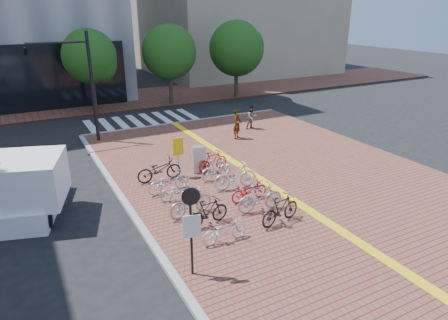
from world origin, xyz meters
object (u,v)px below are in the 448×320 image
bike_5 (159,170)px  pedestrian_a (237,124)px  bike_2 (191,202)px  bike_4 (168,181)px  bike_10 (216,169)px  traffic_light_pole (63,69)px  bike_8 (249,190)px  pedestrian_b (252,117)px  notice_sign (191,221)px  bike_3 (179,191)px  bike_11 (213,161)px  bike_0 (224,230)px  bike_1 (208,212)px  box_truck (30,185)px  bike_9 (235,176)px  yellow_sign (178,150)px  bike_7 (260,197)px  utility_box (199,159)px  bike_6 (280,209)px

bike_5 → pedestrian_a: size_ratio=1.16×
bike_2 → bike_4: size_ratio=0.98×
bike_10 → traffic_light_pole: bearing=21.5°
bike_8 → pedestrian_b: bearing=-34.5°
bike_8 → notice_sign: size_ratio=0.59×
bike_3 → bike_5: bearing=11.5°
bike_11 → notice_sign: size_ratio=0.59×
bike_0 → bike_4: 4.47m
bike_1 → traffic_light_pole: size_ratio=0.28×
bike_8 → bike_11: bike_11 is taller
bike_3 → box_truck: box_truck is taller
bike_1 → bike_10: 4.11m
bike_3 → bike_9: bearing=-81.7°
bike_10 → notice_sign: notice_sign is taller
pedestrian_a → box_truck: size_ratio=0.39×
bike_8 → bike_11: 3.45m
bike_0 → pedestrian_a: size_ratio=0.92×
bike_4 → box_truck: (-5.11, 1.06, 0.49)m
bike_11 → yellow_sign: bearing=74.3°
bike_9 → pedestrian_a: size_ratio=1.12×
bike_5 → bike_9: bearing=-131.0°
bike_9 → bike_4: bearing=73.9°
bike_5 → yellow_sign: 1.21m
bike_0 → bike_3: (-0.16, 3.54, -0.00)m
bike_4 → bike_7: bike_7 is taller
bike_2 → bike_8: 2.55m
bike_3 → bike_8: 2.80m
bike_7 → bike_10: bearing=5.2°
utility_box → box_truck: size_ratio=0.28×
bike_1 → utility_box: 4.96m
bike_10 → notice_sign: 7.06m
bike_0 → bike_10: size_ratio=0.98×
bike_8 → bike_3: bearing=59.4°
bike_2 → box_truck: bearing=47.4°
bike_2 → bike_4: bike_2 is taller
bike_4 → utility_box: bearing=-63.6°
traffic_light_pole → box_truck: traffic_light_pole is taller
bike_6 → yellow_sign: bearing=4.8°
bike_8 → box_truck: bearing=64.5°
bike_7 → box_truck: size_ratio=0.42×
bike_0 → traffic_light_pole: traffic_light_pole is taller
bike_8 → utility_box: (-0.52, 3.64, 0.20)m
pedestrian_a → bike_11: bearing=-170.6°
pedestrian_a → bike_5: bearing=173.3°
bike_10 → utility_box: size_ratio=1.30×
bike_2 → bike_4: 2.30m
bike_11 → pedestrian_b: (5.34, 5.17, 0.26)m
bike_6 → bike_7: (-0.14, 1.10, 0.03)m
bike_0 → utility_box: utility_box is taller
bike_1 → bike_7: (2.20, 0.02, 0.06)m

